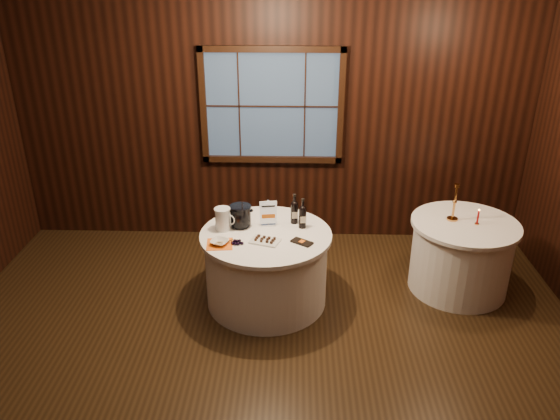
{
  "coord_description": "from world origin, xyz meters",
  "views": [
    {
      "loc": [
        0.28,
        -3.68,
        3.19
      ],
      "look_at": [
        0.14,
        0.9,
        1.07
      ],
      "focal_mm": 35.0,
      "sensor_mm": 36.0,
      "label": 1
    }
  ],
  "objects_px": {
    "port_bottle_left": "(294,211)",
    "main_table": "(266,267)",
    "ice_bucket": "(241,216)",
    "cracker_bowl": "(220,242)",
    "sign_stand": "(268,217)",
    "grape_bunch": "(237,242)",
    "red_candle": "(478,218)",
    "port_bottle_right": "(303,215)",
    "chocolate_box": "(302,242)",
    "brass_candlestick": "(454,207)",
    "chocolate_plate": "(265,240)",
    "side_table": "(461,255)",
    "glass_pitcher": "(223,219)"
  },
  "relations": [
    {
      "from": "port_bottle_left",
      "to": "chocolate_plate",
      "type": "height_order",
      "value": "port_bottle_left"
    },
    {
      "from": "chocolate_box",
      "to": "cracker_bowl",
      "type": "relative_size",
      "value": 1.25
    },
    {
      "from": "grape_bunch",
      "to": "red_candle",
      "type": "relative_size",
      "value": 1.1
    },
    {
      "from": "main_table",
      "to": "ice_bucket",
      "type": "height_order",
      "value": "ice_bucket"
    },
    {
      "from": "port_bottle_left",
      "to": "glass_pitcher",
      "type": "bearing_deg",
      "value": -173.39
    },
    {
      "from": "grape_bunch",
      "to": "glass_pitcher",
      "type": "relative_size",
      "value": 0.82
    },
    {
      "from": "sign_stand",
      "to": "grape_bunch",
      "type": "bearing_deg",
      "value": -132.13
    },
    {
      "from": "cracker_bowl",
      "to": "main_table",
      "type": "bearing_deg",
      "value": 29.74
    },
    {
      "from": "port_bottle_left",
      "to": "sign_stand",
      "type": "bearing_deg",
      "value": -173.05
    },
    {
      "from": "port_bottle_right",
      "to": "chocolate_box",
      "type": "relative_size",
      "value": 1.53
    },
    {
      "from": "main_table",
      "to": "cracker_bowl",
      "type": "height_order",
      "value": "cracker_bowl"
    },
    {
      "from": "main_table",
      "to": "cracker_bowl",
      "type": "bearing_deg",
      "value": -150.26
    },
    {
      "from": "sign_stand",
      "to": "cracker_bowl",
      "type": "height_order",
      "value": "sign_stand"
    },
    {
      "from": "side_table",
      "to": "brass_candlestick",
      "type": "height_order",
      "value": "brass_candlestick"
    },
    {
      "from": "grape_bunch",
      "to": "port_bottle_left",
      "type": "bearing_deg",
      "value": 41.16
    },
    {
      "from": "side_table",
      "to": "port_bottle_left",
      "type": "relative_size",
      "value": 3.47
    },
    {
      "from": "side_table",
      "to": "port_bottle_left",
      "type": "height_order",
      "value": "port_bottle_left"
    },
    {
      "from": "chocolate_plate",
      "to": "chocolate_box",
      "type": "height_order",
      "value": "chocolate_plate"
    },
    {
      "from": "sign_stand",
      "to": "brass_candlestick",
      "type": "relative_size",
      "value": 0.7
    },
    {
      "from": "main_table",
      "to": "port_bottle_right",
      "type": "distance_m",
      "value": 0.64
    },
    {
      "from": "glass_pitcher",
      "to": "brass_candlestick",
      "type": "relative_size",
      "value": 0.58
    },
    {
      "from": "port_bottle_left",
      "to": "brass_candlestick",
      "type": "xyz_separation_m",
      "value": [
        1.6,
        0.12,
        0.01
      ]
    },
    {
      "from": "cracker_bowl",
      "to": "brass_candlestick",
      "type": "xyz_separation_m",
      "value": [
        2.29,
        0.59,
        0.12
      ]
    },
    {
      "from": "port_bottle_left",
      "to": "chocolate_plate",
      "type": "xyz_separation_m",
      "value": [
        -0.27,
        -0.41,
        -0.12
      ]
    },
    {
      "from": "port_bottle_left",
      "to": "brass_candlestick",
      "type": "distance_m",
      "value": 1.61
    },
    {
      "from": "chocolate_plate",
      "to": "main_table",
      "type": "bearing_deg",
      "value": 90.69
    },
    {
      "from": "chocolate_box",
      "to": "grape_bunch",
      "type": "relative_size",
      "value": 1.09
    },
    {
      "from": "chocolate_box",
      "to": "red_candle",
      "type": "distance_m",
      "value": 1.81
    },
    {
      "from": "chocolate_plate",
      "to": "grape_bunch",
      "type": "relative_size",
      "value": 1.68
    },
    {
      "from": "port_bottle_right",
      "to": "chocolate_box",
      "type": "distance_m",
      "value": 0.35
    },
    {
      "from": "grape_bunch",
      "to": "port_bottle_right",
      "type": "bearing_deg",
      "value": 30.61
    },
    {
      "from": "ice_bucket",
      "to": "chocolate_box",
      "type": "height_order",
      "value": "ice_bucket"
    },
    {
      "from": "cracker_bowl",
      "to": "brass_candlestick",
      "type": "height_order",
      "value": "brass_candlestick"
    },
    {
      "from": "red_candle",
      "to": "chocolate_box",
      "type": "bearing_deg",
      "value": -165.68
    },
    {
      "from": "main_table",
      "to": "ice_bucket",
      "type": "relative_size",
      "value": 5.77
    },
    {
      "from": "port_bottle_left",
      "to": "grape_bunch",
      "type": "relative_size",
      "value": 1.68
    },
    {
      "from": "glass_pitcher",
      "to": "ice_bucket",
      "type": "bearing_deg",
      "value": 41.86
    },
    {
      "from": "chocolate_box",
      "to": "grape_bunch",
      "type": "bearing_deg",
      "value": -142.43
    },
    {
      "from": "main_table",
      "to": "cracker_bowl",
      "type": "distance_m",
      "value": 0.63
    },
    {
      "from": "grape_bunch",
      "to": "cracker_bowl",
      "type": "height_order",
      "value": "same"
    },
    {
      "from": "port_bottle_left",
      "to": "red_candle",
      "type": "xyz_separation_m",
      "value": [
        1.82,
        0.02,
        -0.07
      ]
    },
    {
      "from": "ice_bucket",
      "to": "red_candle",
      "type": "bearing_deg",
      "value": 2.91
    },
    {
      "from": "ice_bucket",
      "to": "grape_bunch",
      "type": "relative_size",
      "value": 1.2
    },
    {
      "from": "port_bottle_left",
      "to": "main_table",
      "type": "bearing_deg",
      "value": -146.06
    },
    {
      "from": "grape_bunch",
      "to": "ice_bucket",
      "type": "bearing_deg",
      "value": 89.92
    },
    {
      "from": "grape_bunch",
      "to": "brass_candlestick",
      "type": "distance_m",
      "value": 2.21
    },
    {
      "from": "port_bottle_right",
      "to": "cracker_bowl",
      "type": "relative_size",
      "value": 1.92
    },
    {
      "from": "ice_bucket",
      "to": "chocolate_plate",
      "type": "bearing_deg",
      "value": -50.69
    },
    {
      "from": "chocolate_plate",
      "to": "chocolate_box",
      "type": "relative_size",
      "value": 1.55
    },
    {
      "from": "side_table",
      "to": "chocolate_box",
      "type": "relative_size",
      "value": 5.36
    }
  ]
}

